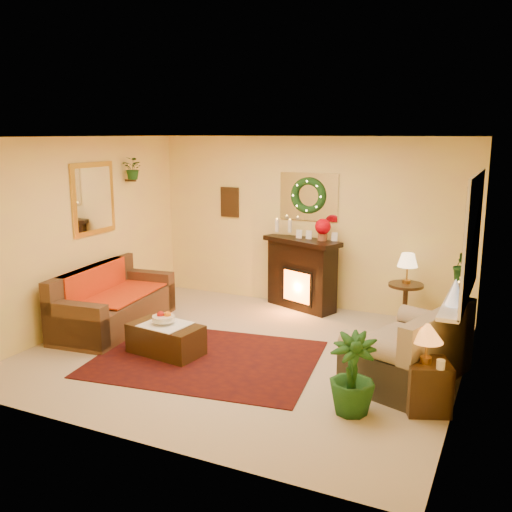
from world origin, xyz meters
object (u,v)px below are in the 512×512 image
at_px(sofa, 114,297).
at_px(loveseat, 408,342).
at_px(end_table_square, 427,384).
at_px(coffee_table, 166,338).
at_px(fireplace, 302,273).
at_px(side_table_round, 405,304).

bearing_deg(sofa, loveseat, -6.28).
bearing_deg(end_table_square, coffee_table, 177.45).
bearing_deg(loveseat, fireplace, 153.60).
bearing_deg(fireplace, end_table_square, -28.29).
bearing_deg(end_table_square, side_table_round, 105.71).
distance_m(side_table_round, coffee_table, 3.31).
height_order(loveseat, side_table_round, loveseat).
bearing_deg(side_table_round, sofa, -154.81).
bearing_deg(end_table_square, loveseat, 115.19).
height_order(fireplace, coffee_table, fireplace).
bearing_deg(sofa, side_table_round, 19.00).
distance_m(loveseat, end_table_square, 0.75).
xyz_separation_m(loveseat, side_table_round, (-0.36, 1.71, -0.09)).
xyz_separation_m(sofa, side_table_round, (3.63, 1.71, -0.11)).
relative_size(side_table_round, end_table_square, 1.25).
height_order(side_table_round, end_table_square, side_table_round).
relative_size(fireplace, coffee_table, 1.25).
distance_m(fireplace, coffee_table, 2.63).
bearing_deg(fireplace, coffee_table, -87.92).
bearing_deg(loveseat, sofa, -161.83).
height_order(fireplace, side_table_round, fireplace).
relative_size(sofa, coffee_table, 2.20).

